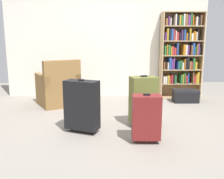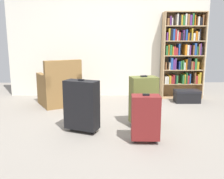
{
  "view_description": "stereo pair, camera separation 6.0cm",
  "coord_description": "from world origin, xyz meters",
  "px_view_note": "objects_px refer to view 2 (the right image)",
  "views": [
    {
      "loc": [
        -0.03,
        -3.53,
        1.28
      ],
      "look_at": [
        0.07,
        0.08,
        0.55
      ],
      "focal_mm": 40.14,
      "sensor_mm": 36.0,
      "label": 1
    },
    {
      "loc": [
        0.03,
        -3.54,
        1.28
      ],
      "look_at": [
        0.07,
        0.08,
        0.55
      ],
      "focal_mm": 40.14,
      "sensor_mm": 36.0,
      "label": 2
    }
  ],
  "objects_px": {
    "mug": "(85,105)",
    "suitcase_dark_red": "(145,117)",
    "storage_box": "(187,96)",
    "armchair": "(60,89)",
    "suitcase_olive": "(143,100)",
    "bookshelf": "(182,52)",
    "suitcase_black": "(82,105)"
  },
  "relations": [
    {
      "from": "bookshelf",
      "to": "suitcase_dark_red",
      "type": "distance_m",
      "value": 2.82
    },
    {
      "from": "suitcase_olive",
      "to": "mug",
      "type": "bearing_deg",
      "value": 132.47
    },
    {
      "from": "storage_box",
      "to": "mug",
      "type": "bearing_deg",
      "value": -170.49
    },
    {
      "from": "suitcase_black",
      "to": "suitcase_dark_red",
      "type": "bearing_deg",
      "value": -23.93
    },
    {
      "from": "armchair",
      "to": "suitcase_black",
      "type": "distance_m",
      "value": 1.6
    },
    {
      "from": "mug",
      "to": "suitcase_olive",
      "type": "relative_size",
      "value": 0.16
    },
    {
      "from": "armchair",
      "to": "suitcase_black",
      "type": "relative_size",
      "value": 1.27
    },
    {
      "from": "armchair",
      "to": "mug",
      "type": "bearing_deg",
      "value": -20.0
    },
    {
      "from": "suitcase_black",
      "to": "suitcase_dark_red",
      "type": "distance_m",
      "value": 0.91
    },
    {
      "from": "bookshelf",
      "to": "armchair",
      "type": "relative_size",
      "value": 1.94
    },
    {
      "from": "mug",
      "to": "armchair",
      "type": "bearing_deg",
      "value": 160.0
    },
    {
      "from": "bookshelf",
      "to": "mug",
      "type": "distance_m",
      "value": 2.42
    },
    {
      "from": "storage_box",
      "to": "suitcase_olive",
      "type": "relative_size",
      "value": 0.66
    },
    {
      "from": "suitcase_dark_red",
      "to": "armchair",
      "type": "bearing_deg",
      "value": 127.52
    },
    {
      "from": "storage_box",
      "to": "suitcase_black",
      "type": "height_order",
      "value": "suitcase_black"
    },
    {
      "from": "mug",
      "to": "suitcase_dark_red",
      "type": "xyz_separation_m",
      "value": [
        0.92,
        -1.67,
        0.28
      ]
    },
    {
      "from": "bookshelf",
      "to": "suitcase_olive",
      "type": "xyz_separation_m",
      "value": [
        -1.09,
        -1.88,
        -0.61
      ]
    },
    {
      "from": "mug",
      "to": "suitcase_olive",
      "type": "xyz_separation_m",
      "value": [
        0.98,
        -1.07,
        0.35
      ]
    },
    {
      "from": "suitcase_olive",
      "to": "suitcase_black",
      "type": "bearing_deg",
      "value": -164.87
    },
    {
      "from": "armchair",
      "to": "suitcase_olive",
      "type": "height_order",
      "value": "armchair"
    },
    {
      "from": "bookshelf",
      "to": "suitcase_dark_red",
      "type": "relative_size",
      "value": 2.97
    },
    {
      "from": "suitcase_olive",
      "to": "suitcase_black",
      "type": "height_order",
      "value": "suitcase_olive"
    },
    {
      "from": "armchair",
      "to": "suitcase_olive",
      "type": "xyz_separation_m",
      "value": [
        1.48,
        -1.25,
        0.08
      ]
    },
    {
      "from": "storage_box",
      "to": "suitcase_olive",
      "type": "xyz_separation_m",
      "value": [
        -1.1,
        -1.41,
        0.26
      ]
    },
    {
      "from": "suitcase_black",
      "to": "mug",
      "type": "bearing_deg",
      "value": 93.97
    },
    {
      "from": "suitcase_olive",
      "to": "suitcase_dark_red",
      "type": "bearing_deg",
      "value": -95.02
    },
    {
      "from": "bookshelf",
      "to": "armchair",
      "type": "xyz_separation_m",
      "value": [
        -2.57,
        -0.63,
        -0.68
      ]
    },
    {
      "from": "storage_box",
      "to": "suitcase_dark_red",
      "type": "bearing_deg",
      "value": -119.64
    },
    {
      "from": "armchair",
      "to": "storage_box",
      "type": "distance_m",
      "value": 2.59
    },
    {
      "from": "storage_box",
      "to": "suitcase_dark_red",
      "type": "relative_size",
      "value": 0.81
    },
    {
      "from": "armchair",
      "to": "storage_box",
      "type": "relative_size",
      "value": 1.88
    },
    {
      "from": "mug",
      "to": "storage_box",
      "type": "height_order",
      "value": "storage_box"
    }
  ]
}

